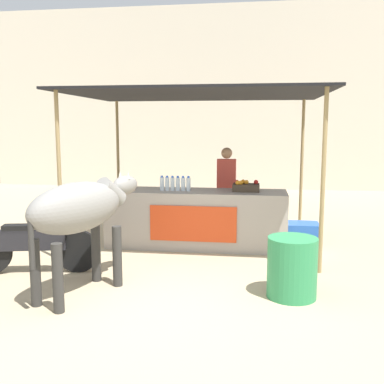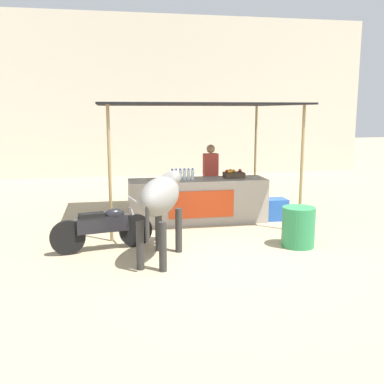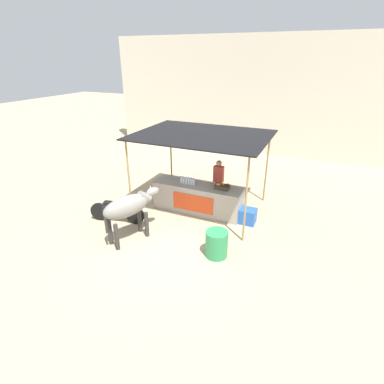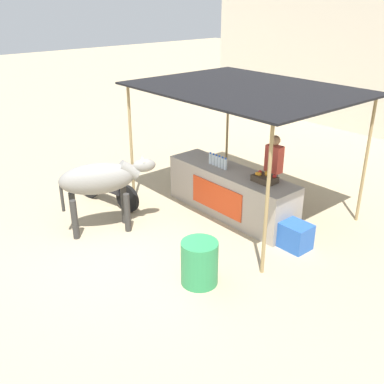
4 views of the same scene
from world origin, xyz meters
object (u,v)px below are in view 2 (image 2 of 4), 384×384
object	(u,v)px
cow	(161,198)
fruit_crate	(234,175)
stall_counter	(198,201)
water_barrel	(298,227)
vendor_behind_counter	(210,178)
cooler_box	(273,209)
motorcycle_parked	(104,227)

from	to	relation	value
cow	fruit_crate	bearing A→B (deg)	51.72
stall_counter	water_barrel	bearing A→B (deg)	-55.92
fruit_crate	vendor_behind_counter	size ratio (longest dim) A/B	0.27
water_barrel	cow	distance (m)	2.61
cooler_box	motorcycle_parked	size ratio (longest dim) A/B	0.34
stall_counter	cow	distance (m)	2.65
vendor_behind_counter	motorcycle_parked	bearing A→B (deg)	-135.35
stall_counter	vendor_behind_counter	distance (m)	0.96
cooler_box	water_barrel	xyz separation A→B (m)	(-0.28, -2.02, 0.12)
vendor_behind_counter	cow	distance (m)	3.47
cooler_box	fruit_crate	bearing A→B (deg)	170.20
vendor_behind_counter	motorcycle_parked	world-z (taller)	vendor_behind_counter
vendor_behind_counter	water_barrel	world-z (taller)	vendor_behind_counter
stall_counter	motorcycle_parked	bearing A→B (deg)	-140.00
stall_counter	fruit_crate	xyz separation A→B (m)	(0.82, 0.06, 0.55)
fruit_crate	cow	size ratio (longest dim) A/B	0.24
stall_counter	fruit_crate	distance (m)	0.99
stall_counter	vendor_behind_counter	world-z (taller)	vendor_behind_counter
stall_counter	motorcycle_parked	size ratio (longest dim) A/B	1.69
water_barrel	cow	world-z (taller)	cow
vendor_behind_counter	cow	world-z (taller)	vendor_behind_counter
vendor_behind_counter	water_barrel	size ratio (longest dim) A/B	2.27
cow	motorcycle_parked	xyz separation A→B (m)	(-0.95, 0.66, -0.60)
fruit_crate	cow	world-z (taller)	cow
water_barrel	motorcycle_parked	size ratio (longest dim) A/B	0.41
cow	cooler_box	bearing A→B (deg)	38.99
vendor_behind_counter	cooler_box	xyz separation A→B (m)	(1.25, -0.85, -0.61)
water_barrel	fruit_crate	bearing A→B (deg)	105.64
stall_counter	cow	xyz separation A→B (m)	(-1.08, -2.36, 0.55)
motorcycle_parked	stall_counter	bearing A→B (deg)	40.00
motorcycle_parked	fruit_crate	bearing A→B (deg)	31.66
stall_counter	fruit_crate	world-z (taller)	fruit_crate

